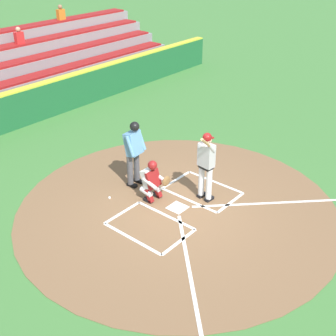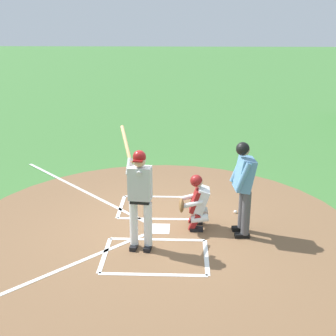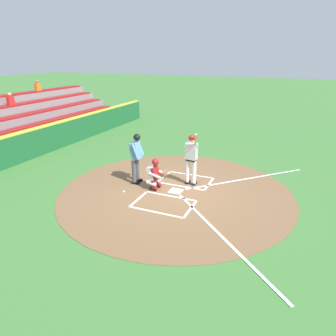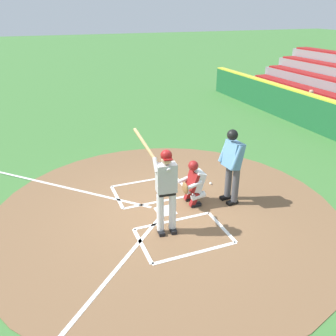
{
  "view_description": "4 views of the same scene",
  "coord_description": "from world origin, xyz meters",
  "px_view_note": "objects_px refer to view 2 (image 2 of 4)",
  "views": [
    {
      "loc": [
        7.34,
        5.88,
        6.3
      ],
      "look_at": [
        0.14,
        -0.19,
        1.14
      ],
      "focal_mm": 48.0,
      "sensor_mm": 36.0,
      "label": 1
    },
    {
      "loc": [
        -7.81,
        -0.47,
        3.99
      ],
      "look_at": [
        0.15,
        -0.18,
        1.25
      ],
      "focal_mm": 46.56,
      "sensor_mm": 36.0,
      "label": 2
    },
    {
      "loc": [
        8.89,
        3.5,
        4.45
      ],
      "look_at": [
        0.54,
        -0.07,
        1.04
      ],
      "focal_mm": 32.25,
      "sensor_mm": 36.0,
      "label": 3
    },
    {
      "loc": [
        -6.5,
        2.48,
        4.33
      ],
      "look_at": [
        0.57,
        -0.29,
        0.83
      ],
      "focal_mm": 37.19,
      "sensor_mm": 36.0,
      "label": 4
    }
  ],
  "objects_px": {
    "plate_umpire": "(244,183)",
    "catcher": "(197,201)",
    "batter": "(140,193)",
    "baseball": "(235,212)"
  },
  "relations": [
    {
      "from": "plate_umpire",
      "to": "baseball",
      "type": "relative_size",
      "value": 25.2
    },
    {
      "from": "batter",
      "to": "baseball",
      "type": "xyz_separation_m",
      "value": [
        1.57,
        -1.9,
        -1.06
      ]
    },
    {
      "from": "catcher",
      "to": "baseball",
      "type": "height_order",
      "value": "catcher"
    },
    {
      "from": "baseball",
      "to": "batter",
      "type": "bearing_deg",
      "value": 129.66
    },
    {
      "from": "batter",
      "to": "plate_umpire",
      "type": "xyz_separation_m",
      "value": [
        0.61,
        -1.9,
        -0.02
      ]
    },
    {
      "from": "batter",
      "to": "baseball",
      "type": "bearing_deg",
      "value": -50.34
    },
    {
      "from": "plate_umpire",
      "to": "catcher",
      "type": "bearing_deg",
      "value": 74.61
    },
    {
      "from": "baseball",
      "to": "catcher",
      "type": "bearing_deg",
      "value": 129.96
    },
    {
      "from": "plate_umpire",
      "to": "batter",
      "type": "bearing_deg",
      "value": 107.84
    },
    {
      "from": "batter",
      "to": "catcher",
      "type": "bearing_deg",
      "value": -50.6
    }
  ]
}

